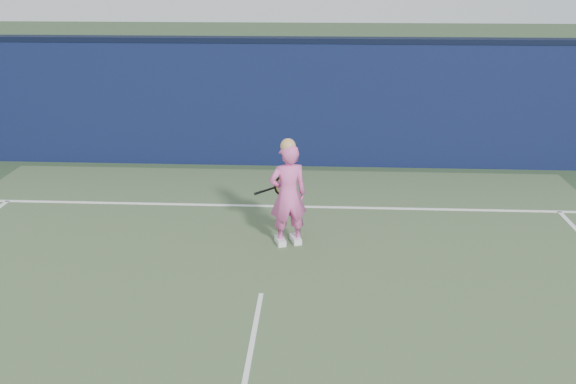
{
  "coord_description": "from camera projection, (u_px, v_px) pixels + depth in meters",
  "views": [
    {
      "loc": [
        0.7,
        -5.79,
        3.94
      ],
      "look_at": [
        0.26,
        2.54,
        0.82
      ],
      "focal_mm": 38.0,
      "sensor_mm": 36.0,
      "label": 1
    }
  ],
  "objects": [
    {
      "name": "racket",
      "position": [
        282.0,
        186.0,
        9.3
      ],
      "size": [
        0.63,
        0.21,
        0.34
      ],
      "rotation": [
        0.0,
        0.0,
        0.13
      ],
      "color": "black",
      "rests_on": "ground"
    },
    {
      "name": "ground",
      "position": [
        253.0,
        339.0,
        6.83
      ],
      "size": [
        80.0,
        80.0,
        0.0
      ],
      "primitive_type": "plane",
      "color": "#2E442A",
      "rests_on": "ground"
    },
    {
      "name": "player",
      "position": [
        288.0,
        195.0,
        8.91
      ],
      "size": [
        0.65,
        0.52,
        1.63
      ],
      "rotation": [
        0.0,
        0.0,
        3.45
      ],
      "color": "#E95AAC",
      "rests_on": "ground"
    },
    {
      "name": "court_lines",
      "position": [
        250.0,
        356.0,
        6.51
      ],
      "size": [
        11.0,
        12.04,
        0.01
      ],
      "color": "white",
      "rests_on": "court_surface"
    },
    {
      "name": "backstop_wall",
      "position": [
        285.0,
        105.0,
        12.47
      ],
      "size": [
        24.0,
        0.4,
        2.5
      ],
      "primitive_type": "cube",
      "color": "#0B1632",
      "rests_on": "ground"
    },
    {
      "name": "wall_cap",
      "position": [
        285.0,
        40.0,
        12.01
      ],
      "size": [
        24.0,
        0.42,
        0.1
      ],
      "primitive_type": "cube",
      "color": "black",
      "rests_on": "backstop_wall"
    }
  ]
}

